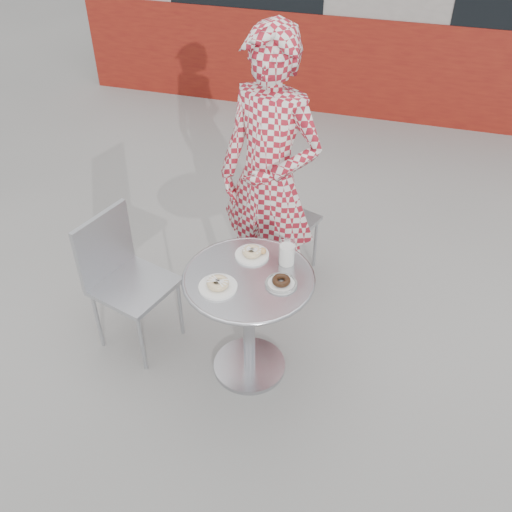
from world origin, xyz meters
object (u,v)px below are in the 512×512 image
(seated_person, at_px, (270,180))
(plate_far, at_px, (253,253))
(plate_checker, at_px, (281,282))
(milk_cup, at_px, (287,254))
(bistro_table, at_px, (249,301))
(plate_near, at_px, (218,285))
(chair_far, at_px, (282,242))
(chair_left, at_px, (137,307))

(seated_person, relative_size, plate_far, 9.69)
(plate_checker, xyz_separation_m, milk_cup, (-0.02, 0.17, 0.05))
(bistro_table, height_order, milk_cup, milk_cup)
(plate_checker, height_order, milk_cup, milk_cup)
(plate_far, height_order, plate_checker, plate_far)
(bistro_table, distance_m, plate_far, 0.26)
(seated_person, bearing_deg, plate_far, -69.41)
(seated_person, bearing_deg, bistro_table, -67.97)
(plate_near, xyz_separation_m, milk_cup, (0.28, 0.29, 0.04))
(chair_far, height_order, plate_checker, chair_far)
(plate_near, xyz_separation_m, plate_checker, (0.30, 0.11, -0.01))
(chair_far, xyz_separation_m, plate_far, (0.02, -0.75, 0.47))
(seated_person, relative_size, plate_near, 9.06)
(chair_left, distance_m, plate_far, 0.83)
(bistro_table, distance_m, milk_cup, 0.33)
(bistro_table, distance_m, chair_far, 0.96)
(plate_checker, bearing_deg, bistro_table, 176.64)
(plate_near, height_order, plate_checker, plate_near)
(bistro_table, distance_m, plate_near, 0.26)
(chair_left, bearing_deg, plate_near, -89.07)
(chair_left, height_order, seated_person, seated_person)
(bistro_table, bearing_deg, chair_left, 177.11)
(plate_near, bearing_deg, milk_cup, 45.65)
(plate_far, relative_size, milk_cup, 1.34)
(chair_left, xyz_separation_m, plate_checker, (0.89, -0.05, 0.45))
(chair_far, bearing_deg, plate_near, 104.95)
(bistro_table, height_order, plate_checker, plate_checker)
(chair_far, xyz_separation_m, plate_checker, (0.22, -0.93, 0.46))
(bistro_table, relative_size, chair_far, 0.86)
(plate_checker, bearing_deg, plate_far, 138.40)
(bistro_table, height_order, plate_near, plate_near)
(chair_left, relative_size, seated_person, 0.48)
(bistro_table, height_order, chair_left, chair_left)
(plate_near, distance_m, plate_checker, 0.32)
(seated_person, distance_m, plate_near, 0.80)
(bistro_table, relative_size, chair_left, 0.82)
(chair_left, distance_m, seated_person, 1.09)
(plate_far, bearing_deg, milk_cup, -2.73)
(plate_checker, bearing_deg, milk_cup, 95.03)
(milk_cup, bearing_deg, chair_far, 105.46)
(plate_checker, bearing_deg, seated_person, 110.35)
(seated_person, height_order, plate_near, seated_person)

